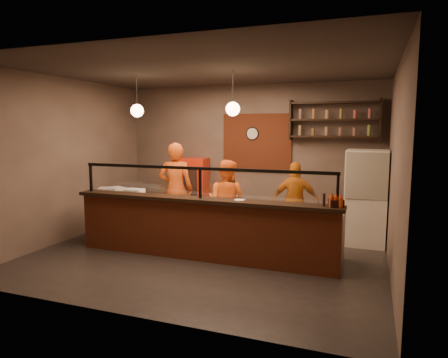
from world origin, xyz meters
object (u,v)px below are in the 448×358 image
at_px(fridge, 366,198).
at_px(condiment_caddy, 336,203).
at_px(pizza_dough, 195,202).
at_px(red_cooler, 193,190).
at_px(pepper_mill, 324,200).
at_px(cook_left, 176,189).
at_px(wall_clock, 253,134).
at_px(cook_mid, 226,202).
at_px(cook_right, 295,201).

bearing_deg(fridge, condiment_caddy, -100.77).
distance_m(pizza_dough, condiment_caddy, 2.51).
relative_size(red_cooler, pizza_dough, 2.95).
bearing_deg(red_cooler, pepper_mill, -43.72).
bearing_deg(pepper_mill, pizza_dough, 170.91).
bearing_deg(cook_left, red_cooler, -97.85).
xyz_separation_m(wall_clock, red_cooler, (-1.36, -0.31, -1.34)).
distance_m(cook_mid, cook_right, 1.39).
height_order(cook_mid, pepper_mill, cook_mid).
xyz_separation_m(red_cooler, condiment_caddy, (3.46, -2.43, 0.35)).
xyz_separation_m(wall_clock, cook_left, (-1.19, -1.52, -1.13)).
relative_size(cook_right, pepper_mill, 8.14).
bearing_deg(cook_right, wall_clock, -49.33).
bearing_deg(cook_mid, fridge, -154.49).
height_order(red_cooler, pizza_dough, red_cooler).
xyz_separation_m(fridge, red_cooler, (-3.86, 0.53, -0.15)).
bearing_deg(cook_mid, cook_right, -143.66).
relative_size(cook_right, red_cooler, 1.02).
bearing_deg(condiment_caddy, wall_clock, 127.43).
bearing_deg(pepper_mill, cook_right, 112.85).
relative_size(cook_left, condiment_caddy, 9.55).
relative_size(red_cooler, condiment_caddy, 7.52).
xyz_separation_m(cook_right, pepper_mill, (0.74, -1.74, 0.37)).
bearing_deg(fridge, cook_left, -168.40).
distance_m(cook_mid, fridge, 2.66).
bearing_deg(cook_mid, red_cooler, -38.20).
xyz_separation_m(cook_mid, pizza_dough, (-0.34, -0.71, 0.09)).
distance_m(wall_clock, fridge, 2.89).
height_order(pizza_dough, pepper_mill, pepper_mill).
relative_size(cook_left, cook_mid, 1.19).
height_order(wall_clock, condiment_caddy, wall_clock).
bearing_deg(pizza_dough, fridge, 28.03).
distance_m(wall_clock, pepper_mill, 3.48).
xyz_separation_m(fridge, pepper_mill, (-0.58, -1.90, 0.25)).
xyz_separation_m(wall_clock, fridge, (2.50, -0.84, -1.19)).
height_order(wall_clock, fridge, wall_clock).
distance_m(cook_left, condiment_caddy, 3.52).
relative_size(wall_clock, pepper_mill, 1.56).
height_order(cook_right, red_cooler, cook_right).
distance_m(wall_clock, red_cooler, 1.93).
relative_size(red_cooler, pepper_mill, 7.95).
height_order(cook_left, red_cooler, cook_left).
height_order(fridge, pizza_dough, fridge).
bearing_deg(wall_clock, red_cooler, -167.12).
bearing_deg(condiment_caddy, pepper_mill, 178.20).
height_order(pizza_dough, condiment_caddy, condiment_caddy).
height_order(wall_clock, pizza_dough, wall_clock).
bearing_deg(fridge, cook_right, -172.25).
xyz_separation_m(cook_mid, pepper_mill, (1.95, -1.07, 0.34)).
distance_m(cook_left, red_cooler, 1.24).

